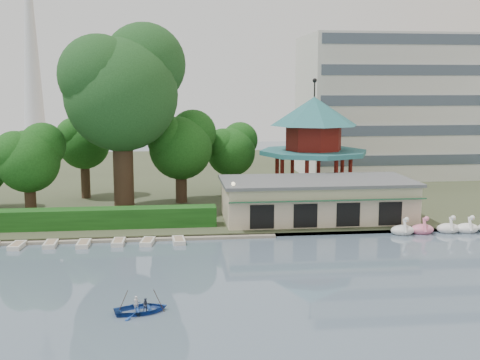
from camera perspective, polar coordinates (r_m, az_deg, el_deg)
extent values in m
plane|color=slate|center=(37.15, 0.10, -12.00)|extent=(220.00, 220.00, 0.00)
cube|color=#424930|center=(87.55, -3.84, 0.27)|extent=(220.00, 70.00, 0.40)
cube|color=gray|center=(53.56, -2.05, -5.29)|extent=(220.00, 0.60, 0.30)
cube|color=gray|center=(53.91, -14.92, -5.52)|extent=(34.00, 1.60, 0.24)
cube|color=beige|center=(59.23, 7.27, -1.95)|extent=(18.00, 8.00, 3.60)
cube|color=#595B5E|center=(58.90, 7.31, -0.09)|extent=(18.60, 8.60, 0.30)
cube|color=#194C2D|center=(54.99, 8.35, -1.96)|extent=(18.00, 1.59, 0.45)
cylinder|color=beige|center=(69.47, 6.90, -1.35)|extent=(10.40, 10.40, 1.20)
cylinder|color=#276A6E|center=(68.78, 6.97, 2.63)|extent=(12.40, 12.40, 0.50)
cylinder|color=maroon|center=(68.62, 7.00, 4.00)|extent=(6.40, 6.40, 2.80)
cone|color=#276A6E|center=(68.44, 7.04, 6.50)|extent=(10.00, 10.00, 3.20)
cylinder|color=black|center=(68.39, 7.08, 8.59)|extent=(0.16, 0.16, 1.80)
cube|color=silver|center=(91.12, 15.49, 6.75)|extent=(30.00, 14.00, 20.00)
cone|color=silver|center=(179.36, -19.31, 13.73)|extent=(6.00, 6.00, 60.00)
cube|color=#1B5117|center=(57.32, -17.47, -3.57)|extent=(30.00, 2.00, 1.80)
cylinder|color=black|center=(54.84, -0.64, -2.53)|extent=(0.12, 0.12, 4.00)
sphere|color=beige|center=(54.47, -0.64, -0.37)|extent=(0.36, 0.36, 0.36)
cylinder|color=#3A281C|center=(63.19, -11.01, 1.43)|extent=(2.07, 2.07, 9.68)
sphere|color=#1E4A1E|center=(62.69, -11.21, 7.94)|extent=(11.52, 11.52, 11.52)
sphere|color=#1E4A1E|center=(64.31, -9.09, 10.77)|extent=(8.64, 8.64, 8.64)
sphere|color=#1E4A1E|center=(61.74, -13.24, 9.66)|extent=(8.06, 8.06, 8.06)
cylinder|color=#3A281C|center=(62.97, -19.28, -1.32)|extent=(1.11, 1.11, 4.50)
sphere|color=#1B5117|center=(62.50, -19.43, 1.68)|extent=(6.14, 6.14, 6.14)
sphere|color=#1B5117|center=(62.98, -18.22, 3.11)|extent=(4.61, 4.61, 4.61)
sphere|color=#1B5117|center=(62.06, -20.56, 2.41)|extent=(4.30, 4.30, 4.30)
cylinder|color=#3A281C|center=(67.29, -5.60, -0.05)|extent=(1.26, 1.26, 4.93)
sphere|color=#1B5117|center=(66.83, -5.64, 3.04)|extent=(6.99, 6.99, 6.99)
sphere|color=#1B5117|center=(67.77, -4.49, 4.47)|extent=(5.24, 5.24, 5.24)
sphere|color=#1B5117|center=(66.03, -6.71, 3.81)|extent=(4.89, 4.89, 4.89)
cylinder|color=#3A281C|center=(71.64, -0.85, 0.22)|extent=(1.04, 1.04, 4.16)
sphere|color=#1B5117|center=(71.24, -0.85, 2.67)|extent=(5.76, 5.76, 5.76)
sphere|color=#1B5117|center=(72.09, -0.01, 3.81)|extent=(4.32, 4.32, 4.32)
sphere|color=#1B5117|center=(70.50, -1.62, 3.28)|extent=(4.03, 4.03, 4.03)
cylinder|color=#3A281C|center=(71.92, -14.45, 0.35)|extent=(1.05, 1.05, 5.10)
sphere|color=#1B5117|center=(71.48, -14.57, 3.34)|extent=(5.81, 5.81, 5.81)
sphere|color=#1B5117|center=(72.06, -13.60, 4.72)|extent=(4.36, 4.36, 4.36)
sphere|color=#1B5117|center=(70.97, -15.48, 4.09)|extent=(4.07, 4.07, 4.07)
ellipsoid|color=white|center=(56.49, 15.15, -4.64)|extent=(2.16, 1.44, 0.99)
cylinder|color=white|center=(55.87, 15.38, -4.22)|extent=(0.26, 0.79, 1.29)
sphere|color=white|center=(55.46, 15.52, -3.63)|extent=(0.44, 0.44, 0.44)
ellipsoid|color=pink|center=(57.35, 16.87, -4.51)|extent=(2.16, 1.44, 0.99)
cylinder|color=pink|center=(56.74, 17.12, -4.10)|extent=(0.26, 0.79, 1.29)
sphere|color=pink|center=(56.33, 17.27, -3.52)|extent=(0.44, 0.44, 0.44)
ellipsoid|color=white|center=(58.46, 19.15, -4.37)|extent=(2.16, 1.44, 0.99)
cylinder|color=white|center=(57.86, 19.41, -3.96)|extent=(0.26, 0.79, 1.29)
sphere|color=white|center=(57.46, 19.57, -3.39)|extent=(0.44, 0.44, 0.44)
ellipsoid|color=white|center=(59.08, 20.72, -4.32)|extent=(2.16, 1.44, 0.99)
cylinder|color=white|center=(58.48, 20.99, -3.91)|extent=(0.26, 0.79, 1.29)
sphere|color=white|center=(58.09, 21.17, -3.35)|extent=(0.44, 0.44, 0.44)
cube|color=silver|center=(53.44, -20.37, -5.85)|extent=(1.16, 2.37, 0.36)
cube|color=silver|center=(53.09, -17.50, -5.79)|extent=(1.02, 2.31, 0.36)
cube|color=silver|center=(52.36, -14.61, -5.87)|extent=(1.03, 2.31, 0.36)
cube|color=silver|center=(52.28, -11.45, -5.78)|extent=(1.07, 2.33, 0.36)
cube|color=silver|center=(51.94, -8.75, -5.80)|extent=(1.31, 2.42, 0.36)
cube|color=silver|center=(51.99, -5.83, -5.73)|extent=(1.17, 2.37, 0.36)
imported|color=#1B4194|center=(36.71, -9.37, -11.62)|extent=(4.96, 4.00, 0.91)
imported|color=silver|center=(36.88, -9.84, -11.41)|extent=(0.35, 0.27, 0.87)
imported|color=#363E51|center=(36.48, -8.91, -11.64)|extent=(0.46, 0.40, 0.84)
cylinder|color=#3A281C|center=(36.83, -11.27, -11.79)|extent=(0.94, 0.29, 2.01)
cylinder|color=#3A281C|center=(36.70, -7.46, -11.76)|extent=(0.94, 0.29, 2.01)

